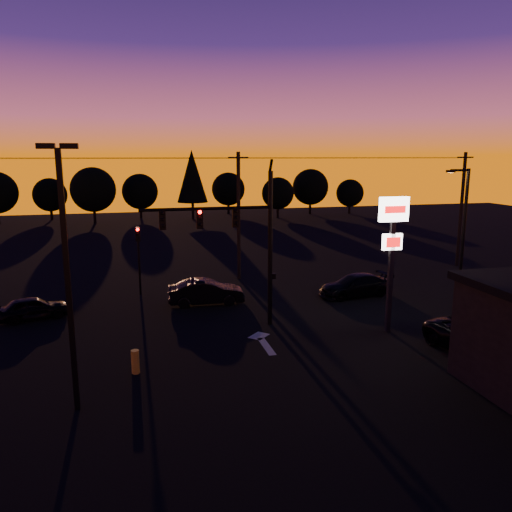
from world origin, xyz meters
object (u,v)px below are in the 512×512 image
at_px(car_mid, 206,292).
at_px(car_right, 355,285).
at_px(car_left, 33,308).
at_px(suv_parked, 484,340).
at_px(traffic_signal_mast, 240,233).
at_px(bollard, 135,362).
at_px(pylon_sign, 392,236).
at_px(secondary_signal, 139,251).
at_px(streetlight, 463,229).
at_px(parking_lot_light, 66,263).

height_order(car_mid, car_right, car_mid).
distance_m(car_left, car_mid, 9.57).
relative_size(car_left, suv_parked, 0.68).
distance_m(traffic_signal_mast, suv_parked, 12.30).
bearing_deg(bollard, traffic_signal_mast, 39.99).
relative_size(traffic_signal_mast, car_mid, 1.91).
height_order(car_mid, suv_parked, suv_parked).
height_order(pylon_sign, suv_parked, pylon_sign).
distance_m(secondary_signal, bollard, 12.23).
relative_size(car_mid, car_right, 0.95).
height_order(streetlight, car_left, streetlight).
bearing_deg(car_right, streetlight, 61.00).
bearing_deg(suv_parked, traffic_signal_mast, 134.35).
xyz_separation_m(bollard, suv_parked, (14.97, -1.94, 0.25)).
relative_size(traffic_signal_mast, streetlight, 1.07).
relative_size(bollard, car_mid, 0.22).
relative_size(pylon_sign, streetlight, 0.85).
distance_m(pylon_sign, streetlight, 8.00).
height_order(traffic_signal_mast, parking_lot_light, parking_lot_light).
bearing_deg(pylon_sign, suv_parked, -57.59).
relative_size(car_right, suv_parked, 0.88).
relative_size(traffic_signal_mast, secondary_signal, 1.97).
xyz_separation_m(traffic_signal_mast, streetlight, (14.01, 1.51, -0.52)).
xyz_separation_m(car_mid, car_right, (9.41, -0.57, -0.05)).
relative_size(parking_lot_light, car_right, 1.93).
relative_size(streetlight, suv_parked, 1.48).
relative_size(bollard, car_right, 0.21).
distance_m(parking_lot_light, car_right, 19.63).
height_order(secondary_signal, pylon_sign, pylon_sign).
relative_size(traffic_signal_mast, car_right, 1.81).
distance_m(parking_lot_light, bollard, 5.76).
distance_m(streetlight, car_mid, 15.84).
bearing_deg(secondary_signal, streetlight, -17.56).
height_order(secondary_signal, bollard, secondary_signal).
xyz_separation_m(pylon_sign, suv_parked, (2.50, -3.94, -4.17)).
xyz_separation_m(traffic_signal_mast, bollard, (-5.36, -4.50, -4.44)).
xyz_separation_m(car_mid, suv_parked, (10.72, -10.88, 0.01)).
height_order(pylon_sign, streetlight, streetlight).
distance_m(pylon_sign, bollard, 13.37).
distance_m(traffic_signal_mast, streetlight, 14.10).
relative_size(traffic_signal_mast, bollard, 8.66).
distance_m(parking_lot_light, car_left, 12.34).
bearing_deg(streetlight, suv_parked, -119.01).
bearing_deg(car_left, bollard, -164.09).
bearing_deg(streetlight, car_left, 174.33).
bearing_deg(streetlight, traffic_signal_mast, -173.86).
relative_size(secondary_signal, car_mid, 0.97).
relative_size(secondary_signal, suv_parked, 0.81).
bearing_deg(car_left, car_mid, -103.31).
distance_m(streetlight, car_right, 7.23).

